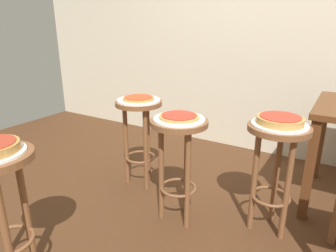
% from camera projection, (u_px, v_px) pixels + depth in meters
% --- Properties ---
extents(ground_plane, '(6.00, 6.00, 0.00)m').
position_uv_depth(ground_plane, '(188.00, 236.00, 1.91)').
color(ground_plane, '#4C2D19').
extents(stool_middle, '(0.37, 0.37, 0.71)m').
position_uv_depth(stool_middle, '(179.00, 149.00, 1.92)').
color(stool_middle, brown).
rests_on(stool_middle, ground_plane).
extents(serving_plate_middle, '(0.32, 0.32, 0.01)m').
position_uv_depth(serving_plate_middle, '(179.00, 119.00, 1.86)').
color(serving_plate_middle, white).
rests_on(serving_plate_middle, stool_middle).
extents(pizza_middle, '(0.25, 0.25, 0.02)m').
position_uv_depth(pizza_middle, '(179.00, 117.00, 1.85)').
color(pizza_middle, tan).
rests_on(pizza_middle, serving_plate_middle).
extents(stool_leftside, '(0.37, 0.37, 0.71)m').
position_uv_depth(stool_leftside, '(276.00, 156.00, 1.82)').
color(stool_leftside, brown).
rests_on(stool_leftside, ground_plane).
extents(serving_plate_leftside, '(0.33, 0.33, 0.01)m').
position_uv_depth(serving_plate_leftside, '(279.00, 125.00, 1.75)').
color(serving_plate_leftside, silver).
rests_on(serving_plate_leftside, stool_leftside).
extents(pizza_leftside, '(0.27, 0.27, 0.05)m').
position_uv_depth(pizza_leftside, '(280.00, 120.00, 1.74)').
color(pizza_leftside, tan).
rests_on(pizza_leftside, serving_plate_leftside).
extents(stool_rear, '(0.37, 0.37, 0.71)m').
position_uv_depth(stool_rear, '(139.00, 125.00, 2.39)').
color(stool_rear, brown).
rests_on(stool_rear, ground_plane).
extents(serving_plate_rear, '(0.34, 0.34, 0.01)m').
position_uv_depth(serving_plate_rear, '(139.00, 100.00, 2.32)').
color(serving_plate_rear, white).
rests_on(serving_plate_rear, stool_rear).
extents(pizza_rear, '(0.25, 0.25, 0.02)m').
position_uv_depth(pizza_rear, '(139.00, 98.00, 2.32)').
color(pizza_rear, '#B78442').
rests_on(pizza_rear, serving_plate_rear).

